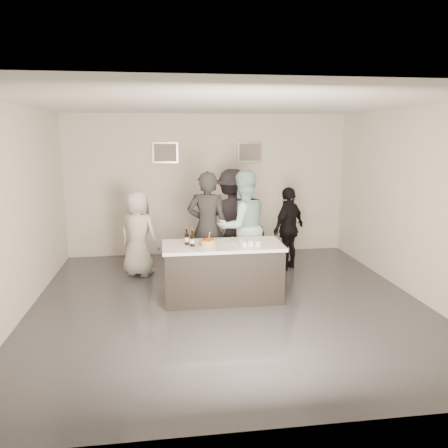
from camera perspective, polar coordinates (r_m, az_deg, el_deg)
The scene contains 19 objects.
floor at distance 6.90m, azimuth 0.58°, elevation -10.24°, with size 6.00×6.00×0.00m, color #3D3D42.
ceiling at distance 6.42m, azimuth 0.63°, elevation 15.48°, with size 6.00×6.00×0.00m, color white.
wall_back at distance 9.44m, azimuth -2.08°, elevation 5.09°, with size 6.00×0.04×3.00m, color silver.
wall_front at distance 3.63m, azimuth 7.62°, elevation -5.55°, with size 6.00×0.04×3.00m, color silver.
wall_left at distance 6.75m, azimuth -25.50°, elevation 1.37°, with size 0.04×6.00×3.00m, color silver.
wall_right at distance 7.54m, azimuth 23.81°, elevation 2.48°, with size 0.04×6.00×3.00m, color silver.
picture_left at distance 9.31m, azimuth -7.68°, elevation 9.23°, with size 0.54×0.04×0.44m, color #B2B2B7.
picture_right at distance 9.49m, azimuth 3.39°, elevation 9.35°, with size 0.54×0.04×0.44m, color #B2B2B7.
bar_counter at distance 6.90m, azimuth -0.17°, elevation -6.25°, with size 1.86×0.86×0.90m, color white.
cake at distance 6.67m, azimuth -2.12°, elevation -2.53°, with size 0.24×0.24×0.08m, color #FFA71A.
beer_bottle_a at distance 6.73m, azimuth -4.89°, elevation -1.64°, with size 0.07×0.07×0.26m, color black.
beer_bottle_b at distance 6.62m, azimuth -4.16°, elevation -1.85°, with size 0.07×0.07×0.26m, color black.
tumbler_cluster at distance 6.76m, azimuth 3.37°, elevation -2.36°, with size 0.30×0.30×0.08m, color gold.
candles at distance 6.40m, azimuth -2.22°, elevation -3.46°, with size 0.24×0.08×0.01m, color pink.
person_main_black at distance 7.63m, azimuth -2.17°, elevation -0.42°, with size 0.71×0.47×1.96m, color #252525.
person_main_blue at distance 7.65m, azimuth 2.43°, elevation -0.36°, with size 0.95×0.74×1.96m, color #A4D6D6.
person_guest_left at distance 8.16m, azimuth -11.13°, elevation -1.23°, with size 0.77×0.50×1.57m, color silver.
person_guest_right at distance 8.49m, azimuth 8.43°, elevation -0.56°, with size 0.94×0.39×1.60m, color black.
person_guest_back at distance 8.52m, azimuth 1.13°, elevation 0.73°, with size 1.24×0.71×1.92m, color black.
Camera 1 is at (-0.94, -6.34, 2.56)m, focal length 35.00 mm.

